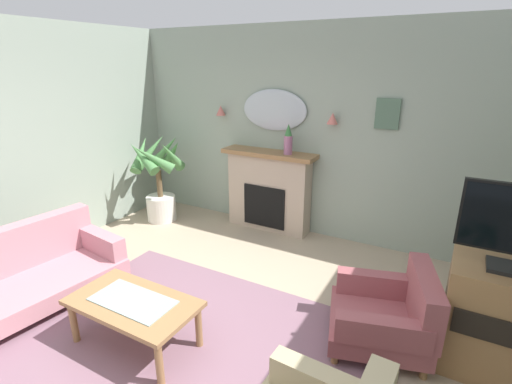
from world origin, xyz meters
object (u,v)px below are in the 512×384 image
object	(u,v)px
floral_couch	(24,274)
tv_cabinet	(501,321)
armchair_beside_couch	(390,314)
wall_sconce_right	(333,118)
framed_picture	(388,114)
potted_plant_corner_palm	(159,176)
mantel_vase_right	(288,140)
wall_sconce_left	(221,111)
fireplace	(269,191)
wall_mirror	(274,110)
coffee_table	(133,307)

from	to	relation	value
floral_couch	tv_cabinet	distance (m)	4.30
armchair_beside_couch	wall_sconce_right	bearing A→B (deg)	123.73
framed_picture	potted_plant_corner_palm	xyz separation A→B (m)	(-3.10, -0.67, -1.04)
wall_sconce_right	tv_cabinet	distance (m)	2.83
mantel_vase_right	armchair_beside_couch	distance (m)	2.60
floral_couch	wall_sconce_right	bearing A→B (deg)	53.51
wall_sconce_left	armchair_beside_couch	xyz separation A→B (m)	(2.87, -1.76, -1.35)
fireplace	wall_sconce_right	size ratio (longest dim) A/B	9.71
wall_mirror	floral_couch	size ratio (longest dim) A/B	0.53
fireplace	coffee_table	distance (m)	2.74
fireplace	potted_plant_corner_palm	bearing A→B (deg)	-161.87
mantel_vase_right	coffee_table	xyz separation A→B (m)	(-0.17, -2.70, -0.97)
wall_sconce_right	framed_picture	xyz separation A→B (m)	(0.65, 0.06, 0.09)
framed_picture	mantel_vase_right	bearing A→B (deg)	-171.47
wall_sconce_right	coffee_table	xyz separation A→B (m)	(-0.72, -2.82, -1.28)
fireplace	wall_sconce_right	world-z (taller)	wall_sconce_right
mantel_vase_right	tv_cabinet	xyz separation A→B (m)	(2.51, -1.53, -0.90)
wall_sconce_right	armchair_beside_couch	size ratio (longest dim) A/B	0.14
fireplace	wall_mirror	xyz separation A→B (m)	(0.00, 0.14, 1.14)
coffee_table	armchair_beside_couch	bearing A→B (deg)	29.29
armchair_beside_couch	tv_cabinet	world-z (taller)	tv_cabinet
tv_cabinet	fireplace	bearing A→B (deg)	151.02
coffee_table	framed_picture	bearing A→B (deg)	64.48
fireplace	armchair_beside_couch	bearing A→B (deg)	-39.45
mantel_vase_right	tv_cabinet	world-z (taller)	mantel_vase_right
wall_mirror	tv_cabinet	size ratio (longest dim) A/B	1.07
mantel_vase_right	floral_couch	bearing A→B (deg)	-119.87
wall_sconce_right	floral_couch	size ratio (longest dim) A/B	0.08
wall_mirror	wall_sconce_right	distance (m)	0.85
wall_sconce_right	floral_couch	distance (m)	3.86
fireplace	coffee_table	world-z (taller)	fireplace
fireplace	potted_plant_corner_palm	size ratio (longest dim) A/B	1.03
wall_sconce_left	potted_plant_corner_palm	bearing A→B (deg)	-140.59
wall_mirror	framed_picture	bearing A→B (deg)	0.38
coffee_table	wall_mirror	bearing A→B (deg)	92.49
wall_mirror	wall_sconce_left	size ratio (longest dim) A/B	6.86
wall_mirror	armchair_beside_couch	world-z (taller)	wall_mirror
mantel_vase_right	wall_sconce_left	xyz separation A→B (m)	(-1.15, 0.12, 0.31)
framed_picture	coffee_table	size ratio (longest dim) A/B	0.33
mantel_vase_right	wall_sconce_left	distance (m)	1.20
framed_picture	floral_couch	bearing A→B (deg)	-133.34
tv_cabinet	potted_plant_corner_palm	xyz separation A→B (m)	(-4.41, 1.03, 0.26)
fireplace	mantel_vase_right	bearing A→B (deg)	-5.39
fireplace	mantel_vase_right	world-z (taller)	mantel_vase_right
wall_sconce_left	wall_sconce_right	xyz separation A→B (m)	(1.70, 0.00, 0.00)
wall_mirror	floral_couch	world-z (taller)	wall_mirror
mantel_vase_right	armchair_beside_couch	xyz separation A→B (m)	(1.72, -1.64, -1.04)
mantel_vase_right	fireplace	bearing A→B (deg)	174.61
wall_sconce_left	tv_cabinet	world-z (taller)	wall_sconce_left
framed_picture	floral_couch	world-z (taller)	framed_picture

